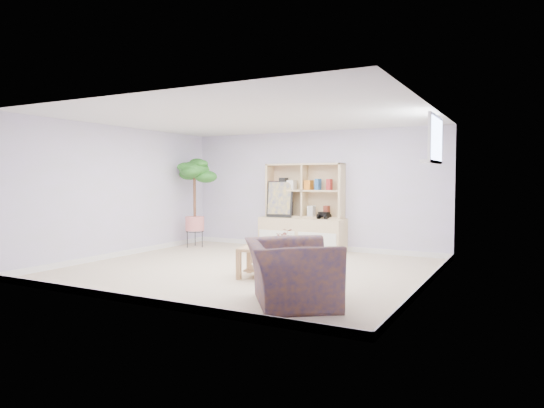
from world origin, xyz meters
The scene contains 14 objects.
floor centered at (0.00, 0.00, 0.00)m, with size 5.50×5.00×0.01m, color beige.
ceiling centered at (0.00, 0.00, 2.40)m, with size 5.50×5.00×0.01m, color silver.
walls centered at (0.00, 0.00, 1.20)m, with size 5.51×5.01×2.40m.
baseboard centered at (0.00, 0.00, 0.05)m, with size 5.50×5.00×0.10m, color white, non-canonical shape.
window centered at (2.73, 0.60, 2.00)m, with size 0.10×0.98×0.68m, color silver, non-canonical shape.
window_sill centered at (2.67, 0.60, 1.68)m, with size 0.14×1.00×0.04m, color white.
storage_unit centered at (-0.10, 2.24, 0.87)m, with size 1.74×0.59×1.74m, color tan, non-canonical shape.
poster centered at (-0.57, 2.16, 1.02)m, with size 0.53×0.12×0.74m, color yellow, non-canonical shape.
toy_truck centered at (0.39, 2.18, 0.73)m, with size 0.29×0.20×0.16m, color black, non-canonical shape.
coffee_table centered at (0.71, -0.41, 0.22)m, with size 1.08×0.59×0.44m, color #AD814B, non-canonical shape.
table_plant centered at (0.82, -0.38, 0.58)m, with size 0.26×0.22×0.28m, color #1E6722.
floor_tree centered at (-2.30, 1.61, 0.94)m, with size 0.69×0.69×1.88m, color #247224, non-canonical shape.
armchair centered at (1.54, -1.66, 0.42)m, with size 1.12×0.98×0.83m, color navy.
sill_plant centered at (2.67, 0.71, 1.81)m, with size 0.12×0.10×0.23m, color #247224.
Camera 1 is at (3.92, -6.60, 1.44)m, focal length 32.00 mm.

